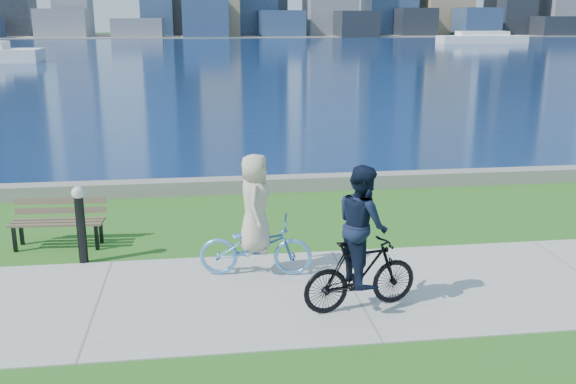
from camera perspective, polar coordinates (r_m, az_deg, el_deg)
name	(u,v)px	position (r m, az deg, el deg)	size (l,w,h in m)	color
ground	(353,291)	(10.47, 5.78, -8.71)	(320.00, 320.00, 0.00)	#215B17
concrete_path	(353,290)	(10.46, 5.78, -8.66)	(80.00, 3.50, 0.02)	#A0A09A
seawall	(297,183)	(16.17, 0.76, 0.80)	(90.00, 0.50, 0.35)	slate
bay_water	(219,50)	(81.42, -6.18, 12.40)	(320.00, 131.00, 0.01)	#0C224D
far_shore	(210,35)	(139.36, -6.91, 13.65)	(320.00, 30.00, 0.12)	gray
ferry_far	(482,38)	(105.74, 16.86, 12.95)	(13.43, 3.84, 1.82)	white
park_bench	(59,218)	(12.93, -19.73, -2.22)	(1.75, 0.70, 0.89)	black
bollard_lamp	(80,220)	(11.81, -17.97, -2.36)	(0.23, 0.23, 1.41)	black
cyclist_woman	(255,231)	(10.72, -2.92, -3.47)	(0.93, 1.98, 2.09)	#5B9DDD
cyclist_man	(361,250)	(9.50, 6.55, -5.14)	(0.87, 1.87, 2.21)	black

